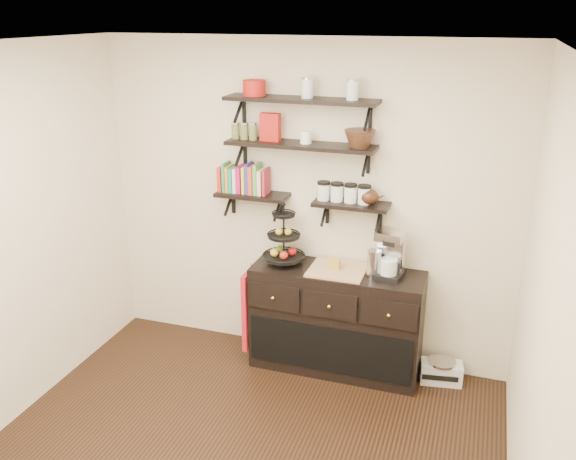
# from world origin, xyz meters

# --- Properties ---
(ceiling) EXTENTS (3.50, 3.50, 0.02)m
(ceiling) POSITION_xyz_m (0.00, 0.00, 2.70)
(ceiling) COLOR white
(ceiling) RESTS_ON back_wall
(back_wall) EXTENTS (3.50, 0.02, 2.70)m
(back_wall) POSITION_xyz_m (0.00, 1.75, 1.35)
(back_wall) COLOR beige
(back_wall) RESTS_ON ground
(right_wall) EXTENTS (0.02, 3.50, 2.70)m
(right_wall) POSITION_xyz_m (1.75, 0.00, 1.35)
(right_wall) COLOR beige
(right_wall) RESTS_ON ground
(shelf_top) EXTENTS (1.20, 0.27, 0.23)m
(shelf_top) POSITION_xyz_m (0.00, 1.62, 2.23)
(shelf_top) COLOR black
(shelf_top) RESTS_ON back_wall
(shelf_mid) EXTENTS (1.20, 0.27, 0.23)m
(shelf_mid) POSITION_xyz_m (0.00, 1.62, 1.88)
(shelf_mid) COLOR black
(shelf_mid) RESTS_ON back_wall
(shelf_low_left) EXTENTS (0.60, 0.25, 0.23)m
(shelf_low_left) POSITION_xyz_m (-0.42, 1.63, 1.43)
(shelf_low_left) COLOR black
(shelf_low_left) RESTS_ON back_wall
(shelf_low_right) EXTENTS (0.60, 0.25, 0.23)m
(shelf_low_right) POSITION_xyz_m (0.42, 1.63, 1.43)
(shelf_low_right) COLOR black
(shelf_low_right) RESTS_ON back_wall
(cookbooks) EXTENTS (0.43, 0.15, 0.26)m
(cookbooks) POSITION_xyz_m (-0.47, 1.63, 1.57)
(cookbooks) COLOR red
(cookbooks) RESTS_ON shelf_low_left
(glass_canisters) EXTENTS (0.43, 0.10, 0.13)m
(glass_canisters) POSITION_xyz_m (0.36, 1.63, 1.51)
(glass_canisters) COLOR silver
(glass_canisters) RESTS_ON shelf_low_right
(sideboard) EXTENTS (1.40, 0.50, 0.92)m
(sideboard) POSITION_xyz_m (0.35, 1.51, 0.45)
(sideboard) COLOR black
(sideboard) RESTS_ON floor
(fruit_stand) EXTENTS (0.34, 0.34, 0.51)m
(fruit_stand) POSITION_xyz_m (-0.10, 1.52, 1.07)
(fruit_stand) COLOR black
(fruit_stand) RESTS_ON sideboard
(candle) EXTENTS (0.08, 0.08, 0.08)m
(candle) POSITION_xyz_m (0.33, 1.51, 0.96)
(candle) COLOR #AE8428
(candle) RESTS_ON sideboard
(coffee_maker) EXTENTS (0.24, 0.23, 0.39)m
(coffee_maker) POSITION_xyz_m (0.76, 1.54, 1.08)
(coffee_maker) COLOR black
(coffee_maker) RESTS_ON sideboard
(thermal_carafe) EXTENTS (0.11, 0.11, 0.22)m
(thermal_carafe) POSITION_xyz_m (0.65, 1.49, 1.01)
(thermal_carafe) COLOR silver
(thermal_carafe) RESTS_ON sideboard
(apron) EXTENTS (0.04, 0.30, 0.69)m
(apron) POSITION_xyz_m (-0.38, 1.41, 0.49)
(apron) COLOR #B2132C
(apron) RESTS_ON sideboard
(radio) EXTENTS (0.35, 0.25, 0.20)m
(radio) POSITION_xyz_m (1.23, 1.57, 0.10)
(radio) COLOR silver
(radio) RESTS_ON floor
(recipe_box) EXTENTS (0.16, 0.07, 0.22)m
(recipe_box) POSITION_xyz_m (-0.25, 1.61, 2.01)
(recipe_box) COLOR #A51612
(recipe_box) RESTS_ON shelf_mid
(walnut_bowl) EXTENTS (0.24, 0.24, 0.13)m
(walnut_bowl) POSITION_xyz_m (0.47, 1.61, 1.96)
(walnut_bowl) COLOR black
(walnut_bowl) RESTS_ON shelf_mid
(ramekins) EXTENTS (0.09, 0.09, 0.10)m
(ramekins) POSITION_xyz_m (0.04, 1.61, 1.95)
(ramekins) COLOR white
(ramekins) RESTS_ON shelf_mid
(teapot) EXTENTS (0.20, 0.16, 0.14)m
(teapot) POSITION_xyz_m (0.56, 1.63, 1.52)
(teapot) COLOR #371E10
(teapot) RESTS_ON shelf_low_right
(red_pot) EXTENTS (0.18, 0.18, 0.12)m
(red_pot) POSITION_xyz_m (-0.38, 1.61, 2.31)
(red_pot) COLOR #A51612
(red_pot) RESTS_ON shelf_top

